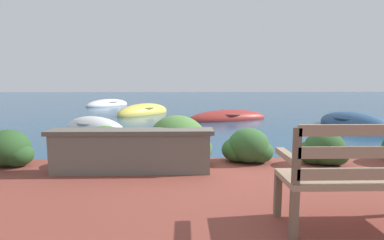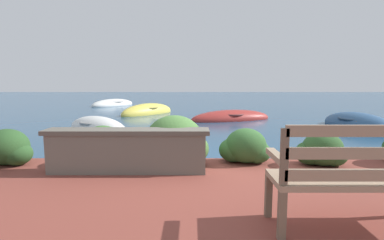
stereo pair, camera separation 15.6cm
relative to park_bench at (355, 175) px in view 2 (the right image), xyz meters
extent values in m
plane|color=navy|center=(-1.06, 2.41, -0.70)|extent=(80.00, 80.00, 0.00)
cube|color=brown|center=(-0.66, 0.26, -0.28)|extent=(0.06, 0.06, 0.40)
cube|color=brown|center=(-0.66, -0.16, -0.28)|extent=(0.06, 0.06, 0.40)
cube|color=gray|center=(0.00, 0.05, -0.06)|extent=(1.38, 0.48, 0.05)
cube|color=gray|center=(0.00, -0.16, 0.05)|extent=(1.31, 0.04, 0.09)
cube|color=gray|center=(0.00, -0.16, 0.22)|extent=(1.31, 0.04, 0.09)
cube|color=gray|center=(0.00, -0.16, 0.40)|extent=(1.31, 0.04, 0.09)
cube|color=brown|center=(-0.66, -0.16, 0.19)|extent=(0.06, 0.04, 0.45)
cube|color=gray|center=(-0.66, 0.05, 0.15)|extent=(0.07, 0.43, 0.05)
cube|color=#666056|center=(-2.27, 1.68, -0.21)|extent=(2.16, 0.35, 0.54)
cube|color=#565249|center=(-2.27, 1.68, 0.09)|extent=(2.27, 0.39, 0.06)
ellipsoid|color=#284C23|center=(-4.17, 2.03, -0.21)|extent=(0.65, 0.58, 0.55)
ellipsoid|color=#284C23|center=(-4.01, 2.00, -0.31)|extent=(0.45, 0.41, 0.36)
ellipsoid|color=#38662D|center=(-2.73, 2.07, -0.19)|extent=(0.70, 0.63, 0.59)
ellipsoid|color=#38662D|center=(-2.92, 2.13, -0.27)|extent=(0.52, 0.47, 0.42)
ellipsoid|color=#38662D|center=(-2.56, 2.04, -0.29)|extent=(0.49, 0.44, 0.38)
ellipsoid|color=#426B33|center=(-1.64, 2.10, -0.11)|extent=(0.88, 0.79, 0.75)
ellipsoid|color=#426B33|center=(-1.88, 2.16, -0.22)|extent=(0.66, 0.59, 0.53)
ellipsoid|color=#426B33|center=(-1.42, 2.05, -0.24)|extent=(0.62, 0.56, 0.48)
ellipsoid|color=#2D5628|center=(-0.53, 2.15, -0.21)|extent=(0.64, 0.57, 0.54)
ellipsoid|color=#2D5628|center=(-0.71, 2.20, -0.29)|extent=(0.48, 0.43, 0.38)
ellipsoid|color=#2D5628|center=(-0.37, 2.12, -0.31)|extent=(0.45, 0.40, 0.35)
ellipsoid|color=#284C23|center=(0.59, 1.99, -0.23)|extent=(0.60, 0.54, 0.51)
ellipsoid|color=#284C23|center=(0.42, 2.04, -0.30)|extent=(0.45, 0.41, 0.36)
ellipsoid|color=#284C23|center=(0.74, 1.96, -0.32)|extent=(0.42, 0.38, 0.33)
ellipsoid|color=silver|center=(-4.20, 6.45, -0.64)|extent=(2.57, 2.38, 0.80)
torus|color=gray|center=(-4.20, 6.45, -0.42)|extent=(1.43, 1.43, 0.07)
cube|color=#846647|center=(-4.50, 6.69, -0.45)|extent=(0.60, 0.69, 0.04)
cube|color=#846647|center=(-3.96, 6.25, -0.45)|extent=(0.60, 0.69, 0.04)
ellipsoid|color=#2D517A|center=(3.97, 7.12, -0.64)|extent=(1.73, 3.10, 0.88)
torus|color=#2D4157|center=(3.97, 7.12, -0.40)|extent=(1.40, 1.40, 0.07)
cube|color=#846647|center=(4.05, 6.69, -0.43)|extent=(0.95, 0.30, 0.04)
cube|color=#846647|center=(3.89, 7.48, -0.43)|extent=(0.95, 0.30, 0.04)
ellipsoid|color=#9E2D28|center=(0.15, 9.14, -0.65)|extent=(3.47, 2.11, 0.70)
torus|color=brown|center=(0.15, 9.14, -0.46)|extent=(1.35, 1.35, 0.07)
cube|color=#846647|center=(0.62, 9.31, -0.49)|extent=(0.40, 0.82, 0.04)
cube|color=#846647|center=(-0.24, 8.99, -0.49)|extent=(0.40, 0.82, 0.04)
ellipsoid|color=#DBC64C|center=(-3.43, 11.38, -0.64)|extent=(2.59, 3.03, 0.86)
torus|color=olive|center=(-3.43, 11.38, -0.40)|extent=(1.35, 1.35, 0.07)
cube|color=#846647|center=(-3.70, 11.01, -0.43)|extent=(0.68, 0.55, 0.04)
cube|color=#846647|center=(-3.20, 11.69, -0.43)|extent=(0.68, 0.55, 0.04)
ellipsoid|color=silver|center=(-6.35, 16.39, -0.65)|extent=(2.80, 3.33, 0.73)
torus|color=gray|center=(-6.35, 16.39, -0.45)|extent=(1.78, 1.78, 0.07)
cube|color=#846647|center=(-6.09, 16.78, -0.48)|extent=(0.92, 0.66, 0.04)
cube|color=#846647|center=(-6.57, 16.06, -0.48)|extent=(0.92, 0.66, 0.04)
sphere|color=orange|center=(-2.20, 6.18, -0.63)|extent=(0.45, 0.45, 0.45)
torus|color=navy|center=(-2.20, 6.18, -0.63)|extent=(0.49, 0.49, 0.05)
camera|label=1|loc=(-1.53, -2.40, 0.77)|focal=28.00mm
camera|label=2|loc=(-1.37, -2.41, 0.77)|focal=28.00mm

